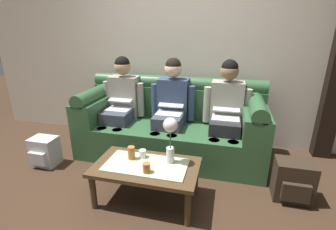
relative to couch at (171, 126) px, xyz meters
name	(u,v)px	position (x,y,z in m)	size (l,w,h in m)	color
ground_plane	(141,212)	(0.00, -1.17, -0.37)	(14.00, 14.00, 0.00)	#382619
back_wall_patterned	(181,36)	(0.00, 0.53, 1.08)	(6.00, 0.12, 2.90)	beige
couch	(171,126)	(0.00, 0.00, 0.00)	(2.27, 0.88, 0.96)	#2D5633
person_left	(122,101)	(-0.67, 0.00, 0.29)	(0.56, 0.67, 1.22)	#383D4C
person_middle	(171,105)	(0.00, 0.00, 0.29)	(0.56, 0.67, 1.22)	#383D4C
person_right	(226,109)	(0.67, 0.00, 0.29)	(0.56, 0.67, 1.22)	#232326
coffee_table	(146,170)	(0.00, -0.99, -0.04)	(0.96, 0.55, 0.39)	#47331E
flower_vase	(170,133)	(0.21, -0.89, 0.31)	(0.13, 0.13, 0.43)	silver
cup_near_left	(146,168)	(0.05, -1.11, 0.06)	(0.07, 0.07, 0.09)	#B26633
cup_near_right	(143,154)	(-0.07, -0.87, 0.05)	(0.07, 0.07, 0.08)	silver
cup_far_center	(131,153)	(-0.16, -0.92, 0.08)	(0.07, 0.07, 0.12)	#B26633
backpack_left	(44,152)	(-1.39, -0.67, -0.20)	(0.30, 0.27, 0.34)	#B7B7BC
backpack_right	(293,181)	(1.34, -0.63, -0.18)	(0.35, 0.28, 0.39)	#2D2319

